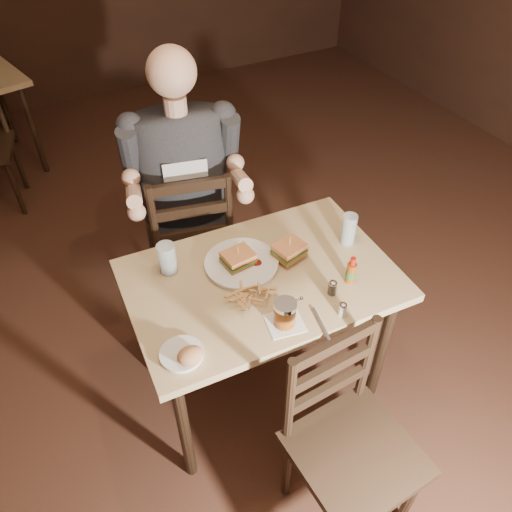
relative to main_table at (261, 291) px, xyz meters
name	(u,v)px	position (x,y,z in m)	size (l,w,h in m)	color
room_shell	(245,100)	(0.10, 0.34, 0.72)	(7.00, 7.00, 7.00)	#321B13
main_table	(261,291)	(0.00, 0.00, 0.00)	(1.16, 0.80, 0.77)	tan
chair_far	(190,235)	(-0.06, 0.71, -0.19)	(0.45, 0.50, 0.98)	black
chair_near	(355,454)	(0.02, -0.72, -0.21)	(0.43, 0.47, 0.94)	black
diner	(182,158)	(-0.07, 0.66, 0.33)	(0.58, 0.46, 1.01)	#2F3034
dinner_plate	(241,264)	(-0.04, 0.10, 0.10)	(0.31, 0.31, 0.02)	white
sandwich_left	(238,255)	(-0.06, 0.10, 0.16)	(0.13, 0.11, 0.11)	#BE7744
sandwich_right	(290,246)	(0.16, 0.05, 0.16)	(0.13, 0.11, 0.11)	#BE7744
fries_pile	(252,291)	(-0.09, -0.09, 0.12)	(0.23, 0.17, 0.04)	tan
ketchup_dollop	(257,263)	(0.01, 0.07, 0.11)	(0.05, 0.05, 0.01)	maroon
glass_left	(167,258)	(-0.33, 0.22, 0.16)	(0.08, 0.08, 0.14)	silver
glass_right	(349,229)	(0.45, 0.02, 0.16)	(0.07, 0.07, 0.15)	silver
hot_sauce	(351,270)	(0.32, -0.19, 0.15)	(0.04, 0.04, 0.13)	brown
salt_shaker	(343,309)	(0.18, -0.33, 0.12)	(0.03, 0.03, 0.06)	white
pepper_shaker	(332,288)	(0.21, -0.22, 0.12)	(0.04, 0.04, 0.06)	#38332D
syrup_dispenser	(285,313)	(-0.04, -0.26, 0.15)	(0.09, 0.09, 0.11)	brown
napkin	(285,323)	(-0.04, -0.27, 0.09)	(0.14, 0.13, 0.00)	white
knife	(322,326)	(0.08, -0.35, 0.09)	(0.01, 0.19, 0.00)	silver
fork	(281,311)	(-0.02, -0.21, 0.09)	(0.01, 0.16, 0.00)	silver
side_plate	(182,355)	(-0.45, -0.22, 0.09)	(0.16, 0.16, 0.01)	white
bread_roll	(190,356)	(-0.43, -0.27, 0.13)	(0.10, 0.08, 0.06)	tan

